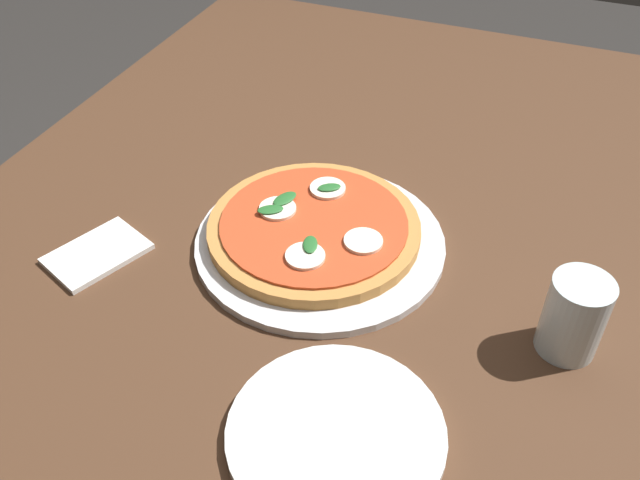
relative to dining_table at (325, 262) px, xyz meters
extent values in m
plane|color=#2D2B28|center=(0.00, 0.00, -0.64)|extent=(6.00, 6.00, 0.00)
cube|color=#4C301E|center=(0.00, 0.00, 0.06)|extent=(1.50, 1.10, 0.04)
cube|color=#4C301E|center=(-0.67, -0.47, -0.30)|extent=(0.07, 0.07, 0.68)
cube|color=#4C301E|center=(-0.67, 0.47, -0.30)|extent=(0.07, 0.07, 0.68)
cylinder|color=silver|center=(0.05, 0.01, 0.09)|extent=(0.35, 0.35, 0.01)
cylinder|color=#C6843F|center=(0.05, 0.00, 0.10)|extent=(0.30, 0.30, 0.02)
cylinder|color=#CC4723|center=(0.05, 0.00, 0.11)|extent=(0.27, 0.27, 0.00)
cylinder|color=white|center=(0.12, 0.02, 0.12)|extent=(0.05, 0.05, 0.00)
cylinder|color=white|center=(0.06, 0.08, 0.12)|extent=(0.05, 0.05, 0.00)
cylinder|color=white|center=(-0.03, -0.01, 0.12)|extent=(0.05, 0.05, 0.00)
cylinder|color=white|center=(0.04, -0.06, 0.12)|extent=(0.05, 0.05, 0.00)
ellipsoid|color=#286B2D|center=(0.02, -0.06, 0.12)|extent=(0.05, 0.04, 0.00)
ellipsoid|color=#286B2D|center=(-0.03, -0.01, 0.12)|extent=(0.03, 0.04, 0.00)
ellipsoid|color=#286B2D|center=(0.10, 0.02, 0.12)|extent=(0.04, 0.03, 0.00)
ellipsoid|color=#286B2D|center=(0.05, -0.06, 0.12)|extent=(0.04, 0.04, 0.00)
cylinder|color=white|center=(0.34, 0.14, 0.09)|extent=(0.24, 0.24, 0.01)
cube|color=white|center=(0.19, -0.27, 0.09)|extent=(0.15, 0.13, 0.01)
cylinder|color=silver|center=(0.12, 0.36, 0.13)|extent=(0.07, 0.07, 0.11)
camera|label=1|loc=(0.74, 0.28, 0.73)|focal=38.68mm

